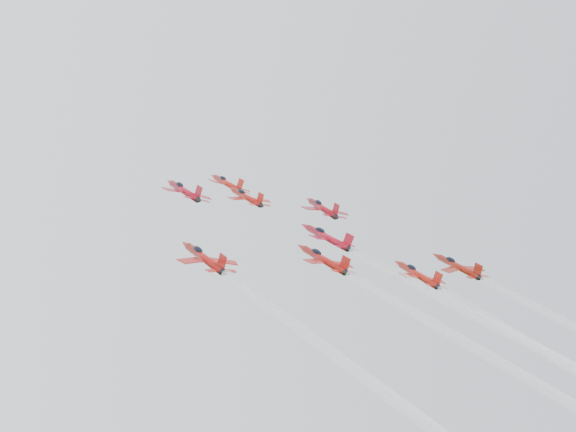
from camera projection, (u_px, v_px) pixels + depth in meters
jet_lead at (227, 183)px, 142.65m from camera, size 9.59×12.65×6.80m
jet_row2_left at (184, 190)px, 125.51m from camera, size 9.74×12.85×6.90m
jet_row2_center at (246, 197)px, 134.00m from camera, size 9.04×11.93×6.41m
jet_row2_right at (322, 208)px, 142.45m from camera, size 10.46×13.80×7.41m
jet_center at (560, 373)px, 80.42m from camera, size 9.66×95.02×46.12m
jet_rear_left at (572, 417)px, 68.76m from camera, size 8.89×87.44×42.44m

